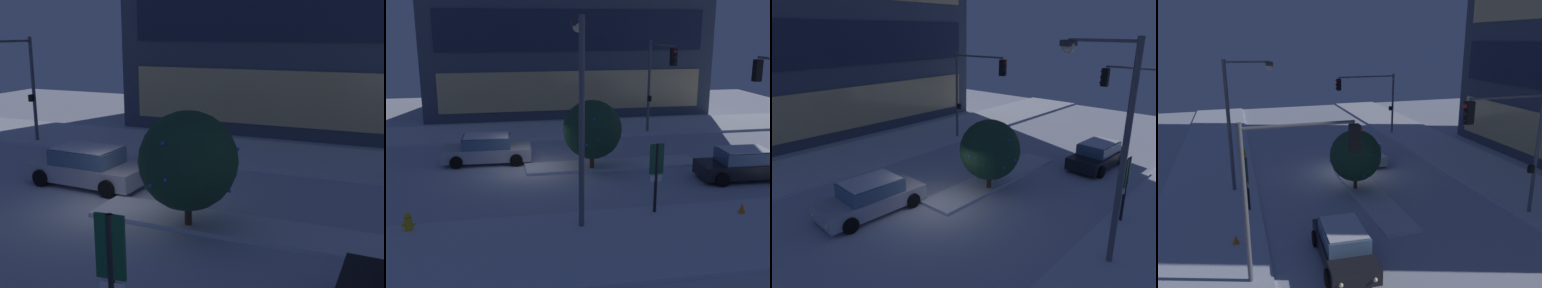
# 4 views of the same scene
# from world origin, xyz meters

# --- Properties ---
(ground) EXTENTS (52.00, 52.00, 0.00)m
(ground) POSITION_xyz_m (0.00, 0.00, 0.00)
(ground) COLOR silver
(curb_strip_near) EXTENTS (52.00, 5.20, 0.14)m
(curb_strip_near) POSITION_xyz_m (0.00, -8.62, 0.07)
(curb_strip_near) COLOR silver
(curb_strip_near) RESTS_ON ground
(curb_strip_far) EXTENTS (52.00, 5.20, 0.14)m
(curb_strip_far) POSITION_xyz_m (0.00, 8.62, 0.07)
(curb_strip_far) COLOR silver
(curb_strip_far) RESTS_ON ground
(median_strip) EXTENTS (9.00, 1.80, 0.14)m
(median_strip) POSITION_xyz_m (4.17, -0.05, 0.07)
(median_strip) COLOR silver
(median_strip) RESTS_ON ground
(car_near) EXTENTS (4.47, 2.17, 1.49)m
(car_near) POSITION_xyz_m (9.75, -3.24, 0.71)
(car_near) COLOR black
(car_near) RESTS_ON ground
(car_far) EXTENTS (4.78, 2.23, 1.49)m
(car_far) POSITION_xyz_m (-2.22, 1.81, 0.71)
(car_far) COLOR #B7B7C1
(car_far) RESTS_ON ground
(traffic_light_corner_near_right) EXTENTS (0.32, 4.26, 5.91)m
(traffic_light_corner_near_right) POSITION_xyz_m (10.20, -5.13, 4.13)
(traffic_light_corner_near_right) COLOR #565960
(traffic_light_corner_near_right) RESTS_ON ground
(traffic_light_corner_far_left) EXTENTS (0.32, 5.43, 5.51)m
(traffic_light_corner_far_left) POSITION_xyz_m (-8.93, 4.62, 3.86)
(traffic_light_corner_far_left) COLOR #565960
(traffic_light_corner_far_left) RESTS_ON ground
(traffic_light_corner_far_right) EXTENTS (0.32, 4.35, 6.18)m
(traffic_light_corner_far_right) POSITION_xyz_m (8.47, 5.19, 4.23)
(traffic_light_corner_far_right) COLOR #565960
(traffic_light_corner_far_right) RESTS_ON ground
(street_lamp_arched) EXTENTS (0.70, 2.64, 7.46)m
(street_lamp_arched) POSITION_xyz_m (1.23, -6.56, 4.87)
(street_lamp_arched) COLOR #565960
(street_lamp_arched) RESTS_ON ground
(fire_hydrant) EXTENTS (0.48, 0.26, 0.80)m
(fire_hydrant) POSITION_xyz_m (-4.92, -6.52, 0.38)
(fire_hydrant) COLOR gold
(fire_hydrant) RESTS_ON ground
(parking_info_sign) EXTENTS (0.55, 0.12, 2.85)m
(parking_info_sign) POSITION_xyz_m (4.14, -6.58, 1.81)
(parking_info_sign) COLOR black
(parking_info_sign) RESTS_ON ground
(decorated_tree_median) EXTENTS (3.00, 2.99, 3.58)m
(decorated_tree_median) POSITION_xyz_m (2.99, -0.57, 2.11)
(decorated_tree_median) COLOR #473323
(decorated_tree_median) RESTS_ON ground
(construction_cone) EXTENTS (0.36, 0.36, 0.55)m
(construction_cone) POSITION_xyz_m (7.40, -7.29, 0.28)
(construction_cone) COLOR orange
(construction_cone) RESTS_ON ground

